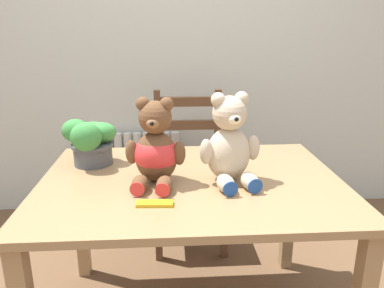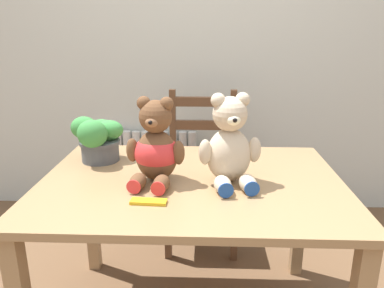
{
  "view_description": "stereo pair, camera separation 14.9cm",
  "coord_description": "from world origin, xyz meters",
  "px_view_note": "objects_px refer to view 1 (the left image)",
  "views": [
    {
      "loc": [
        -0.09,
        -0.98,
        1.32
      ],
      "look_at": [
        0.0,
        0.44,
        0.88
      ],
      "focal_mm": 35.0,
      "sensor_mm": 36.0,
      "label": 1
    },
    {
      "loc": [
        0.06,
        -0.98,
        1.32
      ],
      "look_at": [
        0.0,
        0.44,
        0.88
      ],
      "focal_mm": 35.0,
      "sensor_mm": 36.0,
      "label": 2
    }
  ],
  "objects_px": {
    "teddy_bear_left": "(156,149)",
    "potted_plant": "(91,141)",
    "wooden_chair_behind": "(189,171)",
    "teddy_bear_right": "(230,144)",
    "chocolate_bar": "(155,204)"
  },
  "relations": [
    {
      "from": "wooden_chair_behind",
      "to": "teddy_bear_left",
      "type": "distance_m",
      "value": 0.9
    },
    {
      "from": "teddy_bear_left",
      "to": "teddy_bear_right",
      "type": "bearing_deg",
      "value": -172.9
    },
    {
      "from": "chocolate_bar",
      "to": "wooden_chair_behind",
      "type": "bearing_deg",
      "value": 79.79
    },
    {
      "from": "teddy_bear_right",
      "to": "chocolate_bar",
      "type": "xyz_separation_m",
      "value": [
        -0.3,
        -0.21,
        -0.15
      ]
    },
    {
      "from": "wooden_chair_behind",
      "to": "teddy_bear_left",
      "type": "bearing_deg",
      "value": 77.22
    },
    {
      "from": "teddy_bear_left",
      "to": "teddy_bear_right",
      "type": "xyz_separation_m",
      "value": [
        0.29,
        -0.0,
        0.02
      ]
    },
    {
      "from": "teddy_bear_left",
      "to": "potted_plant",
      "type": "relative_size",
      "value": 1.41
    },
    {
      "from": "potted_plant",
      "to": "chocolate_bar",
      "type": "relative_size",
      "value": 1.88
    },
    {
      "from": "teddy_bear_right",
      "to": "potted_plant",
      "type": "height_order",
      "value": "teddy_bear_right"
    },
    {
      "from": "wooden_chair_behind",
      "to": "teddy_bear_right",
      "type": "relative_size",
      "value": 2.62
    },
    {
      "from": "teddy_bear_left",
      "to": "teddy_bear_right",
      "type": "height_order",
      "value": "teddy_bear_right"
    },
    {
      "from": "teddy_bear_right",
      "to": "potted_plant",
      "type": "relative_size",
      "value": 1.48
    },
    {
      "from": "chocolate_bar",
      "to": "teddy_bear_left",
      "type": "bearing_deg",
      "value": 89.54
    },
    {
      "from": "teddy_bear_left",
      "to": "potted_plant",
      "type": "height_order",
      "value": "teddy_bear_left"
    },
    {
      "from": "teddy_bear_right",
      "to": "chocolate_bar",
      "type": "bearing_deg",
      "value": 24.39
    }
  ]
}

